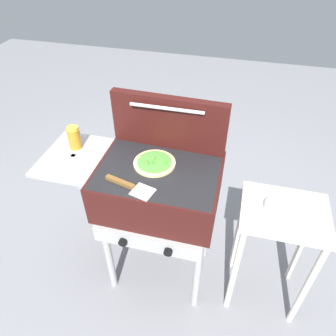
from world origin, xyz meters
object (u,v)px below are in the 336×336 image
object	(u,v)px
spatula	(129,186)
topping_bowl_near	(275,207)
sauce_jar	(74,138)
prep_table	(276,238)
pizza_veggie	(154,163)
grill	(156,190)

from	to	relation	value
spatula	topping_bowl_near	size ratio (longest dim) A/B	2.51
sauce_jar	topping_bowl_near	distance (m)	1.12
sauce_jar	topping_bowl_near	size ratio (longest dim) A/B	1.23
prep_table	topping_bowl_near	size ratio (longest dim) A/B	7.18
pizza_veggie	spatula	distance (m)	0.21
pizza_veggie	spatula	world-z (taller)	pizza_veggie
prep_table	sauce_jar	bearing A→B (deg)	176.38
grill	pizza_veggie	size ratio (longest dim) A/B	4.35
pizza_veggie	prep_table	xyz separation A→B (m)	(0.69, -0.04, -0.37)
prep_table	topping_bowl_near	world-z (taller)	topping_bowl_near
pizza_veggie	topping_bowl_near	distance (m)	0.65
grill	spatula	xyz separation A→B (m)	(-0.09, -0.16, 0.15)
grill	pizza_veggie	distance (m)	0.16
pizza_veggie	prep_table	bearing A→B (deg)	-3.13
topping_bowl_near	sauce_jar	bearing A→B (deg)	175.87
grill	prep_table	size ratio (longest dim) A/B	1.26
pizza_veggie	topping_bowl_near	size ratio (longest dim) A/B	2.08
prep_table	topping_bowl_near	bearing A→B (deg)	-173.90
sauce_jar	spatula	distance (m)	0.46
grill	topping_bowl_near	size ratio (longest dim) A/B	9.05
grill	prep_table	distance (m)	0.71
sauce_jar	pizza_veggie	bearing A→B (deg)	-4.36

